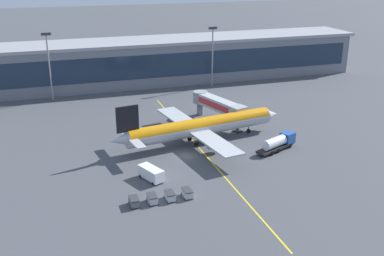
{
  "coord_description": "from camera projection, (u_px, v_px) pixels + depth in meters",
  "views": [
    {
      "loc": [
        -26.67,
        -85.95,
        39.85
      ],
      "look_at": [
        2.94,
        4.58,
        4.5
      ],
      "focal_mm": 42.6,
      "sensor_mm": 36.0,
      "label": 1
    }
  ],
  "objects": [
    {
      "name": "main_airliner",
      "position": [
        200.0,
        127.0,
        104.34
      ],
      "size": [
        43.34,
        34.63,
        11.3
      ],
      "color": "#B2B7BC",
      "rests_on": "ground_plane"
    },
    {
      "name": "fuel_tanker",
      "position": [
        278.0,
        142.0,
        100.96
      ],
      "size": [
        10.91,
        6.57,
        3.25
      ],
      "color": "#232326",
      "rests_on": "ground_plane"
    },
    {
      "name": "ground_plane",
      "position": [
        186.0,
        156.0,
        98.22
      ],
      "size": [
        700.0,
        700.0,
        0.0
      ],
      "primitive_type": "plane",
      "color": "#47494F"
    },
    {
      "name": "baggage_cart_3",
      "position": [
        187.0,
        193.0,
        81.07
      ],
      "size": [
        1.64,
        2.67,
        1.48
      ],
      "color": "#B2B7BC",
      "rests_on": "ground_plane"
    },
    {
      "name": "apron_light_mast_1",
      "position": [
        49.0,
        61.0,
        133.24
      ],
      "size": [
        2.8,
        0.5,
        20.15
      ],
      "color": "gray",
      "rests_on": "ground_plane"
    },
    {
      "name": "baggage_cart_2",
      "position": [
        170.0,
        196.0,
        80.12
      ],
      "size": [
        1.64,
        2.67,
        1.48
      ],
      "color": "#B2B7BC",
      "rests_on": "ground_plane"
    },
    {
      "name": "baggage_cart_1",
      "position": [
        152.0,
        199.0,
        79.16
      ],
      "size": [
        1.64,
        2.67,
        1.48
      ],
      "color": "#B2B7BC",
      "rests_on": "ground_plane"
    },
    {
      "name": "baggage_cart_0",
      "position": [
        134.0,
        201.0,
        78.2
      ],
      "size": [
        1.64,
        2.67,
        1.48
      ],
      "color": "#595B60",
      "rests_on": "ground_plane"
    },
    {
      "name": "apron_lead_in_line",
      "position": [
        201.0,
        150.0,
        101.24
      ],
      "size": [
        0.51,
        80.0,
        0.01
      ],
      "primitive_type": "cube",
      "rotation": [
        0.0,
        0.0,
        -0.0
      ],
      "color": "yellow",
      "rests_on": "ground_plane"
    },
    {
      "name": "lavatory_truck",
      "position": [
        151.0,
        173.0,
        87.14
      ],
      "size": [
        4.38,
        6.24,
        2.5
      ],
      "color": "white",
      "rests_on": "ground_plane"
    },
    {
      "name": "terminal_building",
      "position": [
        113.0,
        63.0,
        151.5
      ],
      "size": [
        174.16,
        18.76,
        14.61
      ],
      "color": "slate",
      "rests_on": "ground_plane"
    },
    {
      "name": "jet_bridge",
      "position": [
        217.0,
        104.0,
        117.12
      ],
      "size": [
        8.65,
        19.22,
        6.54
      ],
      "color": "#B2B7BC",
      "rests_on": "ground_plane"
    },
    {
      "name": "apron_light_mast_0",
      "position": [
        213.0,
        51.0,
        148.26
      ],
      "size": [
        2.8,
        0.5,
        19.63
      ],
      "color": "gray",
      "rests_on": "ground_plane"
    }
  ]
}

